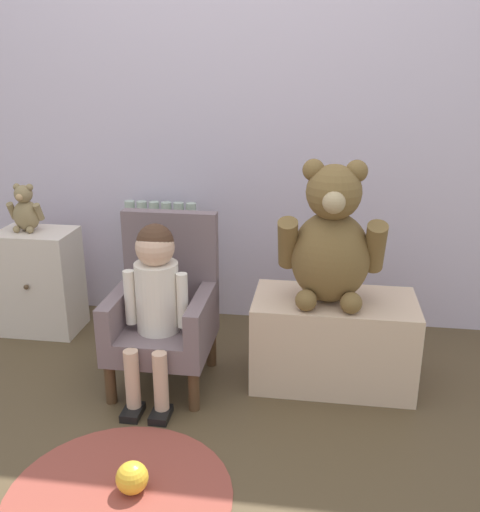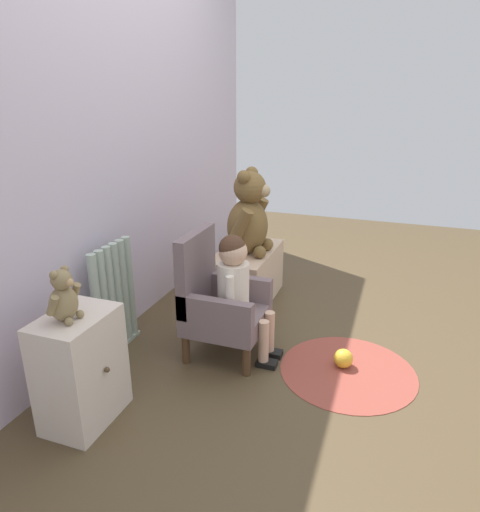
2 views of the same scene
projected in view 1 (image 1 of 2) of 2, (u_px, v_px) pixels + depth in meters
ground_plane at (171, 475)px, 1.86m from camera, size 6.00×6.00×0.00m
back_wall at (232, 78)px, 2.66m from camera, size 3.80×0.05×2.40m
radiator at (163, 263)px, 2.88m from camera, size 0.37×0.05×0.62m
small_dresser at (41, 281)px, 2.78m from camera, size 0.36×0.27×0.51m
child_armchair at (165, 309)px, 2.34m from camera, size 0.40×0.41×0.69m
child_figure at (155, 288)px, 2.19m from camera, size 0.25×0.35×0.70m
low_bench at (333, 340)px, 2.35m from camera, size 0.65×0.35×0.37m
large_teddy_bear at (331, 242)px, 2.19m from camera, size 0.41×0.29×0.56m
small_teddy_bear at (26, 210)px, 2.68m from camera, size 0.16×0.12×0.23m
floor_rug at (119, 496)px, 1.76m from camera, size 0.71×0.71×0.01m
toy_ball at (132, 478)px, 1.77m from camera, size 0.10×0.10×0.10m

